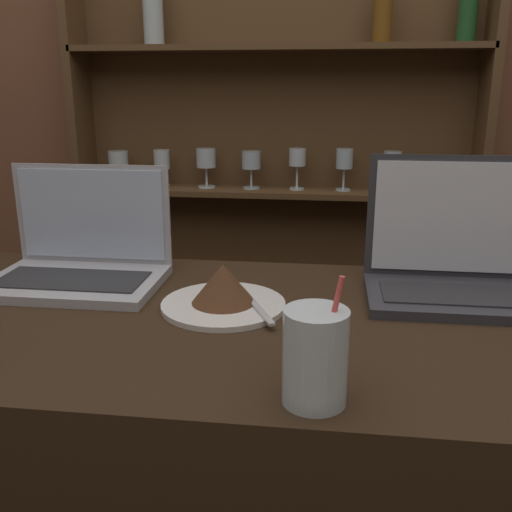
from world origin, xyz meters
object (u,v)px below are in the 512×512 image
Objects in this scene: laptop_near at (81,257)px; laptop_far at (462,264)px; water_glass at (315,357)px; cake_plate at (223,291)px.

laptop_far reaches higher than laptop_near.
cake_plate is at bearing 119.80° from water_glass.
water_glass is (0.17, -0.29, 0.03)m from cake_plate.
laptop_near is 0.96× the size of laptop_far.
laptop_near is 0.62m from water_glass.
cake_plate is at bearing -19.39° from laptop_near.
cake_plate is at bearing -164.56° from laptop_far.
laptop_near is 1.50× the size of cake_plate.
cake_plate is (-0.43, -0.12, -0.03)m from laptop_far.
laptop_near reaches higher than water_glass.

